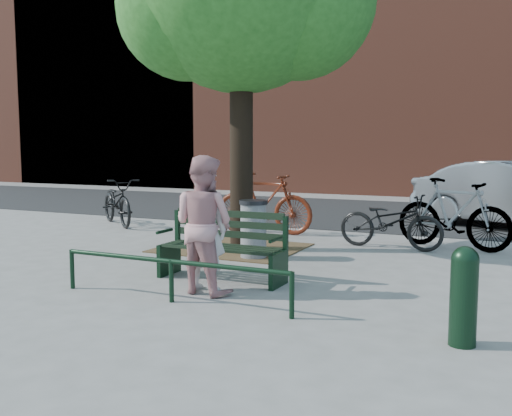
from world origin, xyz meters
The scene contains 14 objects.
ground centered at (0.00, 0.00, 0.00)m, with size 90.00×90.00×0.00m, color gray.
dirt_pit centered at (-1.00, 2.20, 0.01)m, with size 2.40×2.00×0.02m, color brown.
road centered at (0.00, 8.50, 0.01)m, with size 40.00×7.00×0.01m, color black.
townhouse_row centered at (0.17, 16.00, 6.25)m, with size 45.00×4.00×14.00m.
park_bench centered at (0.00, 0.08, 0.48)m, with size 1.74×0.54×0.97m.
guard_railing centered at (0.00, -1.20, 0.40)m, with size 3.06×0.06×0.51m.
person_left centered at (0.08, -0.56, 0.78)m, with size 0.57×0.37×1.56m, color beige.
person_right centered at (0.11, -0.65, 0.85)m, with size 0.82×0.64×1.70m, color tan.
bollard centered at (3.20, -1.29, 0.49)m, with size 0.25×0.25×0.91m.
litter_bin centered at (-0.27, 1.57, 0.48)m, with size 0.46×0.46×0.94m.
bicycle_a centered at (-4.79, 3.78, 0.54)m, with size 0.72×2.05×1.08m, color black.
bicycle_b centered at (-1.22, 4.04, 0.64)m, with size 0.60×2.13×1.28m, color #50190B.
bicycle_c centered at (1.55, 3.38, 0.49)m, with size 0.64×1.85×0.97m, color black.
bicycle_d centered at (2.54, 3.85, 0.62)m, with size 0.58×2.07×1.24m, color gray.
Camera 1 is at (3.65, -6.63, 1.80)m, focal length 40.00 mm.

